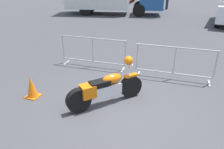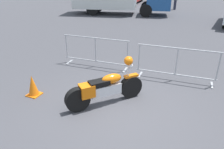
# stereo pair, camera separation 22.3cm
# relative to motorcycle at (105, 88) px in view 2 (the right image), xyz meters

# --- Properties ---
(ground_plane) EXTENTS (120.00, 120.00, 0.00)m
(ground_plane) POSITION_rel_motorcycle_xyz_m (0.52, -0.17, -0.45)
(ground_plane) COLOR #424247
(motorcycle) EXTENTS (1.47, 1.72, 1.18)m
(motorcycle) POSITION_rel_motorcycle_xyz_m (0.00, 0.00, 0.00)
(motorcycle) COLOR black
(motorcycle) RESTS_ON ground
(crowd_barrier_near) EXTENTS (2.43, 0.59, 1.07)m
(crowd_barrier_near) POSITION_rel_motorcycle_xyz_m (-1.39, 2.10, 0.11)
(crowd_barrier_near) COLOR #9EA0A5
(crowd_barrier_near) RESTS_ON ground
(crowd_barrier_far) EXTENTS (2.43, 0.59, 1.07)m
(crowd_barrier_far) POSITION_rel_motorcycle_xyz_m (1.39, 2.10, 0.11)
(crowd_barrier_far) COLOR #9EA0A5
(crowd_barrier_far) RESTS_ON ground
(traffic_cone) EXTENTS (0.34, 0.34, 0.59)m
(traffic_cone) POSITION_rel_motorcycle_xyz_m (-1.99, -0.43, -0.16)
(traffic_cone) COLOR orange
(traffic_cone) RESTS_ON ground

